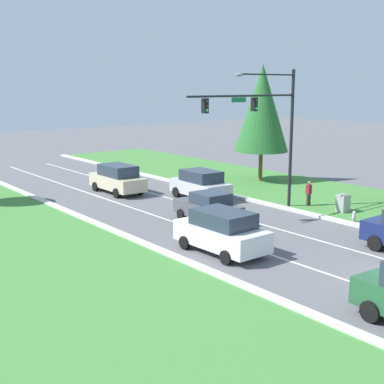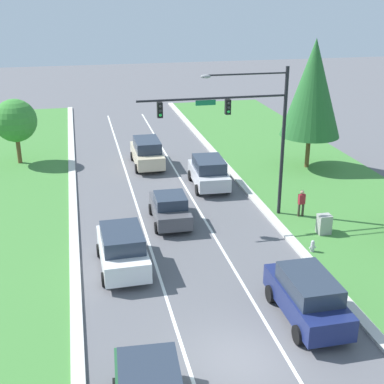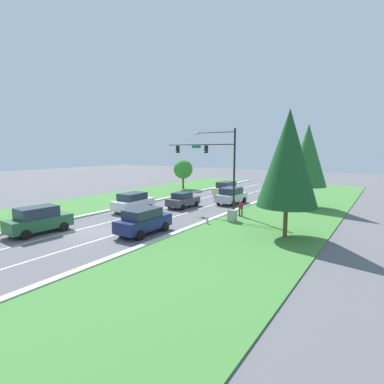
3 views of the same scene
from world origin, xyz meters
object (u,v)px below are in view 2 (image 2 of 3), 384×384
navy_suv (307,296)px  utility_cabinet (324,225)px  champagne_suv (147,152)px  silver_suv (209,172)px  white_suv (122,249)px  pedestrian (301,202)px  conifer_near_right_tree (313,88)px  fire_hydrant (313,247)px  graphite_sedan (170,208)px  oak_near_left_tree (15,121)px  traffic_signal_mast (245,122)px

navy_suv → utility_cabinet: bearing=59.5°
champagne_suv → silver_suv: bearing=-57.2°
white_suv → silver_suv: size_ratio=1.01×
utility_cabinet → pedestrian: size_ratio=0.68×
utility_cabinet → conifer_near_right_tree: conifer_near_right_tree is taller
utility_cabinet → fire_hydrant: size_ratio=1.64×
graphite_sedan → fire_hydrant: size_ratio=6.15×
navy_suv → fire_hydrant: size_ratio=6.83×
utility_cabinet → oak_near_left_tree: 23.98m
white_suv → fire_hydrant: 9.57m
traffic_signal_mast → pedestrian: bearing=-11.2°
silver_suv → pedestrian: bearing=-54.1°
utility_cabinet → conifer_near_right_tree: (3.82, 10.91, 5.35)m
navy_suv → utility_cabinet: size_ratio=4.15×
champagne_suv → conifer_near_right_tree: (11.54, -3.02, 4.87)m
conifer_near_right_tree → fire_hydrant: bearing=-112.5°
silver_suv → conifer_near_right_tree: (8.12, 2.33, 4.89)m
champagne_suv → utility_cabinet: 15.94m
white_suv → pedestrian: (10.75, 3.85, -0.09)m
white_suv → oak_near_left_tree: (-6.12, 17.91, 2.32)m
champagne_suv → traffic_signal_mast: bearing=-69.2°
navy_suv → white_suv: bearing=139.5°
white_suv → champagne_suv: bearing=76.6°
traffic_signal_mast → conifer_near_right_tree: (7.49, 7.78, 0.17)m
traffic_signal_mast → fire_hydrant: traffic_signal_mast is taller
silver_suv → utility_cabinet: (4.31, -8.58, -0.46)m
champagne_suv → fire_hydrant: 17.01m
white_suv → silver_suv: 12.02m
utility_cabinet → traffic_signal_mast: bearing=139.5°
silver_suv → oak_near_left_tree: (-12.84, 7.95, 2.31)m
oak_near_left_tree → graphite_sedan: bearing=-54.8°
champagne_suv → fire_hydrant: champagne_suv is taller
utility_cabinet → oak_near_left_tree: (-17.15, 16.53, 2.77)m
pedestrian → conifer_near_right_tree: size_ratio=0.18×
champagne_suv → navy_suv: champagne_suv is taller
fire_hydrant → oak_near_left_tree: size_ratio=0.14×
pedestrian → utility_cabinet: bearing=90.7°
navy_suv → pedestrian: 10.39m
silver_suv → oak_near_left_tree: size_ratio=0.95×
traffic_signal_mast → graphite_sedan: size_ratio=2.01×
utility_cabinet → fire_hydrant: bearing=-128.5°
traffic_signal_mast → graphite_sedan: traffic_signal_mast is taller
traffic_signal_mast → fire_hydrant: size_ratio=12.38×
traffic_signal_mast → fire_hydrant: (2.18, -5.01, -5.41)m
silver_suv → fire_hydrant: silver_suv is taller
silver_suv → conifer_near_right_tree: bearing=18.6°
utility_cabinet → oak_near_left_tree: bearing=136.1°
champagne_suv → pedestrian: bearing=-56.8°
fire_hydrant → utility_cabinet: bearing=51.5°
pedestrian → fire_hydrant: pedestrian is taller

